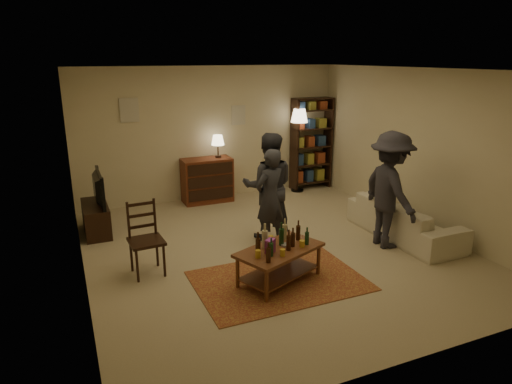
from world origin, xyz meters
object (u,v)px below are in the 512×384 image
sofa (404,219)px  dining_chair (145,235)px  person_by_sofa (390,190)px  floor_lamp (299,122)px  tv_stand (96,211)px  person_left (270,198)px  bookshelf (311,143)px  coffee_table (279,253)px  person_right (269,187)px  dresser (208,179)px

sofa → dining_chair: bearing=84.8°
person_by_sofa → dining_chair: bearing=86.4°
floor_lamp → person_by_sofa: bearing=-92.8°
dining_chair → tv_stand: 1.90m
floor_lamp → person_left: floor_lamp is taller
floor_lamp → sofa: 3.31m
dining_chair → bookshelf: bearing=30.3°
sofa → person_by_sofa: (-0.50, -0.18, 0.60)m
dining_chair → coffee_table: bearing=-35.6°
sofa → person_left: person_left is taller
tv_stand → floor_lamp: 4.54m
bookshelf → person_right: bearing=-132.3°
floor_lamp → person_by_sofa: 3.29m
sofa → person_by_sofa: 0.80m
dining_chair → person_right: size_ratio=0.59×
bookshelf → sofa: bearing=-90.8°
coffee_table → bookshelf: size_ratio=0.65×
floor_lamp → sofa: floor_lamp is taller
floor_lamp → person_by_sofa: (-0.16, -3.23, -0.63)m
coffee_table → floor_lamp: (2.25, 3.65, 1.13)m
coffee_table → tv_stand: size_ratio=1.24×
coffee_table → person_by_sofa: 2.19m
coffee_table → person_left: bearing=70.5°
dresser → person_right: (0.32, -2.25, 0.40)m
coffee_table → dining_chair: (-1.55, 0.97, 0.13)m
tv_stand → dresser: size_ratio=0.78×
floor_lamp → person_left: size_ratio=1.17×
coffee_table → sofa: bearing=13.0°
sofa → person_right: (-2.07, 0.86, 0.57)m
dresser → person_by_sofa: size_ratio=0.75×
floor_lamp → person_left: 3.17m
coffee_table → person_left: size_ratio=0.84×
dresser → sofa: dresser is taller
dining_chair → person_right: person_right is taller
sofa → person_by_sofa: bearing=109.6°
dresser → sofa: 3.93m
dresser → bookshelf: bearing=1.6°
floor_lamp → sofa: size_ratio=0.87×
coffee_table → dining_chair: size_ratio=1.27×
tv_stand → sofa: tv_stand is taller
person_right → coffee_table: bearing=92.4°
person_left → sofa: bearing=146.0°
coffee_table → person_by_sofa: bearing=11.3°
dining_chair → bookshelf: size_ratio=0.51×
tv_stand → bookshelf: (4.69, 0.98, 0.65)m
coffee_table → bookshelf: bookshelf is taller
bookshelf → person_right: size_ratio=1.16×
dresser → bookshelf: bookshelf is taller
dresser → person_left: bearing=-85.0°
coffee_table → tv_stand: tv_stand is taller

